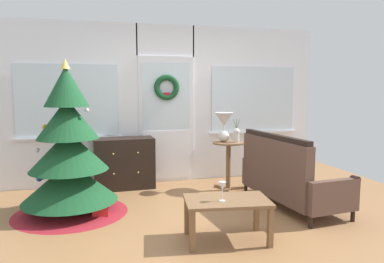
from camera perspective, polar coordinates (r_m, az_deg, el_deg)
The scene contains 11 objects.
ground_plane at distance 4.29m, azimuth 1.21°, elevation -14.25°, with size 6.76×6.76×0.00m, color #996B42.
back_wall_with_door at distance 6.05m, azimuth -4.08°, elevation 4.30°, with size 5.20×0.19×2.55m.
christmas_tree at distance 4.73m, azimuth -18.55°, elevation -4.11°, with size 1.39×1.39×1.88m.
dresser_cabinet at distance 5.78m, azimuth -10.46°, elevation -4.84°, with size 0.91×0.47×0.78m.
settee_sofa at distance 4.95m, azimuth 14.46°, elevation -7.04°, with size 0.87×1.64×0.96m.
side_table at distance 5.56m, azimuth 5.67°, elevation -3.84°, with size 0.50×0.48×0.74m.
table_lamp at distance 5.51m, azimuth 5.00°, elevation 1.34°, with size 0.28×0.28×0.44m.
flower_vase at distance 5.49m, azimuth 6.90°, elevation -0.47°, with size 0.11×0.10×0.35m.
coffee_table at distance 3.78m, azimuth 5.44°, elevation -11.35°, with size 0.90×0.62×0.43m.
wine_glass at distance 3.66m, azimuth 4.73°, elevation -8.58°, with size 0.08×0.08×0.20m.
gift_box at distance 4.63m, azimuth -14.08°, elevation -11.66°, with size 0.19×0.17×0.19m, color red.
Camera 1 is at (-1.08, -3.86, 1.54)m, focal length 34.38 mm.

